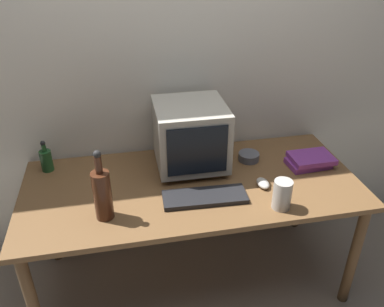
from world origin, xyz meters
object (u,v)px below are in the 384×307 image
Objects in this scene: keyboard at (205,197)px; bottle_short at (46,160)px; bottle_tall at (102,193)px; crt_monitor at (190,135)px; cd_spindle at (249,157)px; metal_canister at (282,195)px; computer_mouse at (263,183)px; book_stack at (310,160)px.

bottle_short reaches higher than keyboard.
bottle_tall is 0.57m from bottle_short.
crt_monitor is 3.26× the size of cd_spindle.
bottle_tall is at bearing 173.43° from metal_canister.
cd_spindle is (1.14, -0.12, -0.05)m from bottle_short.
metal_canister is (0.01, -0.46, 0.05)m from cd_spindle.
book_stack reaches higher than computer_mouse.
keyboard is 0.91m from bottle_short.
keyboard is 0.69m from book_stack.
keyboard is 1.17× the size of bottle_tall.
crt_monitor reaches higher than computer_mouse.
cd_spindle reaches higher than computer_mouse.
book_stack is at bearing -11.39° from crt_monitor.
computer_mouse is at bearing 6.33° from bottle_tall.
computer_mouse is at bearing 11.30° from keyboard.
computer_mouse reaches higher than keyboard.
book_stack is (1.46, -0.24, -0.04)m from bottle_short.
bottle_short is 1.28m from metal_canister.
bottle_short reaches higher than cd_spindle.
cd_spindle is at bearing -1.52° from crt_monitor.
bottle_tall is 2.98× the size of cd_spindle.
book_stack is 1.72× the size of metal_canister.
crt_monitor is 0.38m from cd_spindle.
book_stack is at bearing 11.59° from bottle_tall.
keyboard is at bearing 4.81° from bottle_tall.
cd_spindle is (0.34, -0.01, -0.17)m from crt_monitor.
computer_mouse is 0.67× the size of metal_canister.
computer_mouse is at bearing -92.62° from cd_spindle.
bottle_tall is at bearing -172.49° from keyboard.
bottle_tall is at bearing -168.41° from book_stack.
crt_monitor reaches higher than book_stack.
cd_spindle is at bearing 23.53° from bottle_tall.
cd_spindle is (-0.32, 0.12, -0.01)m from book_stack.
crt_monitor is at bearing 168.61° from book_stack.
bottle_short is at bearing 122.86° from bottle_tall.
crt_monitor reaches higher than bottle_tall.
computer_mouse is (0.32, 0.05, 0.01)m from keyboard.
bottle_tall is at bearing -57.14° from bottle_short.
cd_spindle is 0.46m from metal_canister.
crt_monitor reaches higher than cd_spindle.
metal_canister reaches higher than cd_spindle.
crt_monitor is 2.12× the size of bottle_short.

